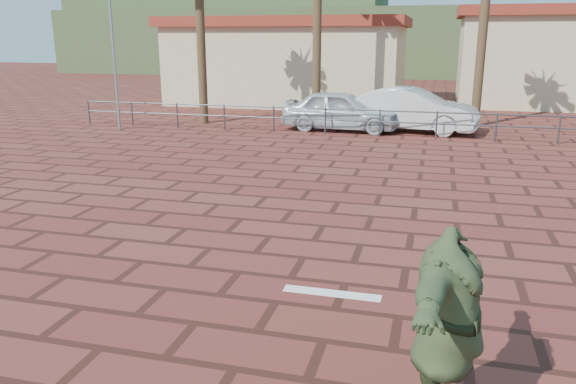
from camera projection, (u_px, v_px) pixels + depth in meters
The scene contains 11 objects.
ground at pixel (303, 258), 9.28m from camera, with size 120.00×120.00×0.00m, color brown.
paint_stripe at pixel (332, 293), 7.99m from camera, with size 1.40×0.22×0.01m, color white.
guardrail at pixel (380, 118), 20.28m from camera, with size 24.06×0.06×1.00m.
flagpole at pixel (113, 5), 20.72m from camera, with size 1.30×0.10×8.00m.
building_west at pixel (290, 60), 30.64m from camera, with size 12.60×7.60×4.50m.
building_east at pixel (561, 56), 28.98m from camera, with size 10.60×6.60×5.00m.
hill_front at pixel (421, 42), 55.05m from camera, with size 70.00×18.00×6.00m, color #384C28.
hill_back at pixel (231, 32), 65.79m from camera, with size 35.00×14.00×8.00m, color #384C28.
skateboarder at pixel (448, 326), 4.96m from camera, with size 2.30×0.63×1.87m, color #2C391F.
car_silver at pixel (341, 110), 21.67m from camera, with size 1.82×4.53×1.54m, color silver.
car_white at pixel (411, 110), 21.41m from camera, with size 1.75×5.01×1.65m, color silver.
Camera 1 is at (1.97, -8.43, 3.53)m, focal length 35.00 mm.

